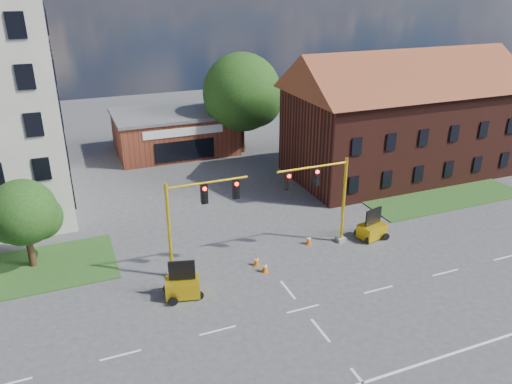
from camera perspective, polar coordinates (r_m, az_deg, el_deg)
ground at (r=28.74m, az=5.40°, el=-13.15°), size 120.00×120.00×0.00m
grass_verge_ne at (r=44.66m, az=20.95°, el=-0.73°), size 14.00×4.00×0.08m
lane_markings at (r=26.69m, az=8.44°, el=-16.60°), size 60.00×36.00×0.01m
brick_shop at (r=53.65m, az=-9.26°, el=6.84°), size 12.40×8.40×4.30m
townhouse_row at (r=47.86m, az=16.40°, el=8.90°), size 21.00×11.00×11.50m
tree_large at (r=51.90m, az=-1.22°, el=11.09°), size 8.37×7.97×10.36m
tree_nw_front at (r=33.82m, az=-24.68°, el=-2.28°), size 4.33×4.12×5.88m
signal_mast_west at (r=30.19m, az=-6.95°, el=-2.63°), size 5.30×0.60×6.20m
signal_mast_east at (r=33.23m, az=7.67°, el=-0.18°), size 5.30×0.60×6.20m
trailer_west at (r=29.54m, az=-8.37°, el=-10.55°), size 2.21×1.74×2.22m
trailer_east at (r=36.29m, az=13.13°, el=-4.17°), size 2.15×1.69×2.16m
cone_a at (r=29.94m, az=-7.76°, el=-10.82°), size 0.40×0.40×0.70m
cone_b at (r=32.27m, az=0.05°, el=-7.85°), size 0.40×0.40×0.70m
cone_c at (r=31.61m, az=1.02°, el=-8.58°), size 0.40×0.40×0.70m
cone_d at (r=34.90m, az=6.03°, el=-5.43°), size 0.40×0.40×0.70m
pickup_white at (r=45.94m, az=12.03°, el=1.89°), size 5.48×3.99×1.38m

